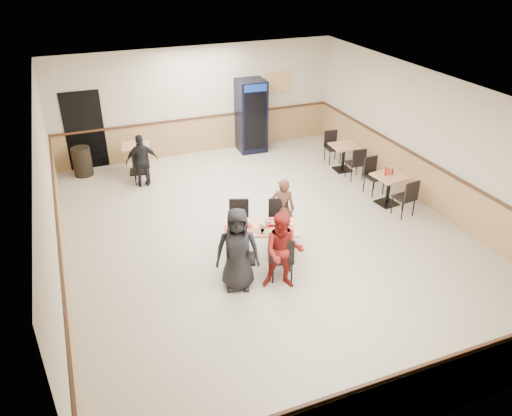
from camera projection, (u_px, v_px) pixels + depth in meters
name	position (u px, v px, depth m)	size (l,w,h in m)	color
ground	(267.00, 235.00, 10.49)	(10.00, 10.00, 0.00)	beige
room_shell	(292.00, 154.00, 12.87)	(10.00, 10.00, 10.00)	silver
main_table	(262.00, 238.00, 9.46)	(1.54, 1.14, 0.74)	black
main_chairs	(259.00, 239.00, 9.47)	(1.72, 1.95, 0.94)	black
diner_woman_left	(237.00, 250.00, 8.58)	(0.76, 0.50, 1.56)	black
diner_woman_right	(283.00, 251.00, 8.61)	(0.72, 0.56, 1.48)	maroon
diner_man_opposite	(283.00, 208.00, 10.12)	(0.48, 0.32, 1.33)	brown
lone_diner	(142.00, 161.00, 12.26)	(0.79, 0.33, 1.34)	black
tabletop_clutter	(259.00, 227.00, 9.27)	(1.36, 0.82, 0.12)	red
side_table_near	(389.00, 185.00, 11.49)	(0.76, 0.76, 0.73)	black
side_table_near_chair_south	(404.00, 197.00, 11.03)	(0.43, 0.43, 0.92)	black
side_table_near_chair_north	(375.00, 176.00, 11.97)	(0.43, 0.43, 0.92)	black
side_table_far	(344.00, 154.00, 13.18)	(0.70, 0.70, 0.71)	black
side_table_far_chair_south	(355.00, 162.00, 12.73)	(0.41, 0.41, 0.89)	black
side_table_far_chair_north	(333.00, 147.00, 13.65)	(0.41, 0.41, 0.89)	black
condiment_caddy	(388.00, 171.00, 11.36)	(0.23, 0.06, 0.20)	#B60D20
back_table	(137.00, 154.00, 13.05)	(0.82, 0.82, 0.76)	black
back_table_chair_lone	(141.00, 164.00, 12.56)	(0.45, 0.45, 0.97)	black
pepsi_cooler	(251.00, 116.00, 14.21)	(0.81, 0.82, 2.05)	black
trash_bin	(82.00, 162.00, 12.95)	(0.48, 0.48, 0.76)	black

